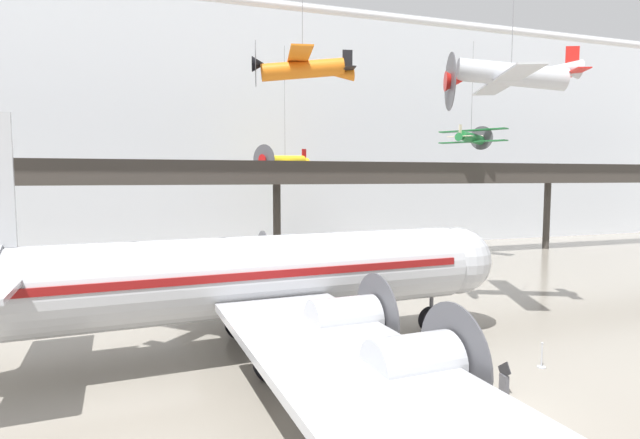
{
  "coord_description": "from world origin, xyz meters",
  "views": [
    {
      "loc": [
        -10.51,
        -13.26,
        7.86
      ],
      "look_at": [
        -2.08,
        11.9,
        5.58
      ],
      "focal_mm": 28.0,
      "sensor_mm": 36.0,
      "label": 1
    }
  ],
  "objects_px": {
    "stanchion_barrier": "(542,360)",
    "suspended_plane_green_biplane": "(471,137)",
    "airliner_silver_main": "(244,278)",
    "info_sign_pedestal": "(504,381)",
    "suspended_plane_silver_racer": "(511,75)",
    "suspended_plane_yellow_lowwing": "(285,161)",
    "suspended_plane_orange_highwing": "(303,69)"
  },
  "relations": [
    {
      "from": "stanchion_barrier",
      "to": "airliner_silver_main",
      "type": "bearing_deg",
      "value": 156.45
    },
    {
      "from": "suspended_plane_orange_highwing",
      "to": "stanchion_barrier",
      "type": "xyz_separation_m",
      "value": [
        5.53,
        -15.94,
        -14.59
      ]
    },
    {
      "from": "suspended_plane_orange_highwing",
      "to": "suspended_plane_green_biplane",
      "type": "relative_size",
      "value": 0.86
    },
    {
      "from": "suspended_plane_yellow_lowwing",
      "to": "suspended_plane_orange_highwing",
      "type": "height_order",
      "value": "suspended_plane_orange_highwing"
    },
    {
      "from": "info_sign_pedestal",
      "to": "suspended_plane_yellow_lowwing",
      "type": "bearing_deg",
      "value": 95.11
    },
    {
      "from": "airliner_silver_main",
      "to": "suspended_plane_green_biplane",
      "type": "relative_size",
      "value": 3.08
    },
    {
      "from": "suspended_plane_yellow_lowwing",
      "to": "suspended_plane_green_biplane",
      "type": "height_order",
      "value": "suspended_plane_green_biplane"
    },
    {
      "from": "suspended_plane_yellow_lowwing",
      "to": "suspended_plane_silver_racer",
      "type": "height_order",
      "value": "suspended_plane_silver_racer"
    },
    {
      "from": "suspended_plane_yellow_lowwing",
      "to": "suspended_plane_green_biplane",
      "type": "bearing_deg",
      "value": 125.64
    },
    {
      "from": "suspended_plane_green_biplane",
      "to": "info_sign_pedestal",
      "type": "relative_size",
      "value": 7.76
    },
    {
      "from": "suspended_plane_silver_racer",
      "to": "stanchion_barrier",
      "type": "xyz_separation_m",
      "value": [
        -3.3,
        -6.48,
        -12.96
      ]
    },
    {
      "from": "suspended_plane_silver_racer",
      "to": "info_sign_pedestal",
      "type": "xyz_separation_m",
      "value": [
        -6.44,
        -8.05,
        -12.83
      ]
    },
    {
      "from": "airliner_silver_main",
      "to": "info_sign_pedestal",
      "type": "bearing_deg",
      "value": -41.59
    },
    {
      "from": "suspended_plane_orange_highwing",
      "to": "suspended_plane_green_biplane",
      "type": "height_order",
      "value": "suspended_plane_orange_highwing"
    },
    {
      "from": "info_sign_pedestal",
      "to": "suspended_plane_silver_racer",
      "type": "bearing_deg",
      "value": 56.45
    },
    {
      "from": "stanchion_barrier",
      "to": "suspended_plane_orange_highwing",
      "type": "bearing_deg",
      "value": 109.12
    },
    {
      "from": "airliner_silver_main",
      "to": "suspended_plane_yellow_lowwing",
      "type": "bearing_deg",
      "value": 68.2
    },
    {
      "from": "airliner_silver_main",
      "to": "info_sign_pedestal",
      "type": "height_order",
      "value": "airliner_silver_main"
    },
    {
      "from": "suspended_plane_yellow_lowwing",
      "to": "stanchion_barrier",
      "type": "relative_size",
      "value": 11.01
    },
    {
      "from": "suspended_plane_silver_racer",
      "to": "info_sign_pedestal",
      "type": "relative_size",
      "value": 7.03
    },
    {
      "from": "suspended_plane_orange_highwing",
      "to": "stanchion_barrier",
      "type": "height_order",
      "value": "suspended_plane_orange_highwing"
    },
    {
      "from": "info_sign_pedestal",
      "to": "suspended_plane_orange_highwing",
      "type": "bearing_deg",
      "value": 102.87
    },
    {
      "from": "stanchion_barrier",
      "to": "info_sign_pedestal",
      "type": "distance_m",
      "value": 3.51
    },
    {
      "from": "suspended_plane_yellow_lowwing",
      "to": "suspended_plane_green_biplane",
      "type": "distance_m",
      "value": 17.39
    },
    {
      "from": "suspended_plane_orange_highwing",
      "to": "info_sign_pedestal",
      "type": "distance_m",
      "value": 22.84
    },
    {
      "from": "stanchion_barrier",
      "to": "suspended_plane_yellow_lowwing",
      "type": "bearing_deg",
      "value": 96.02
    },
    {
      "from": "suspended_plane_silver_racer",
      "to": "stanchion_barrier",
      "type": "bearing_deg",
      "value": 85.19
    },
    {
      "from": "suspended_plane_yellow_lowwing",
      "to": "info_sign_pedestal",
      "type": "bearing_deg",
      "value": 57.58
    },
    {
      "from": "suspended_plane_orange_highwing",
      "to": "stanchion_barrier",
      "type": "relative_size",
      "value": 7.69
    },
    {
      "from": "stanchion_barrier",
      "to": "suspended_plane_green_biplane",
      "type": "bearing_deg",
      "value": 61.21
    },
    {
      "from": "suspended_plane_green_biplane",
      "to": "suspended_plane_silver_racer",
      "type": "distance_m",
      "value": 19.52
    },
    {
      "from": "suspended_plane_orange_highwing",
      "to": "info_sign_pedestal",
      "type": "relative_size",
      "value": 6.68
    }
  ]
}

